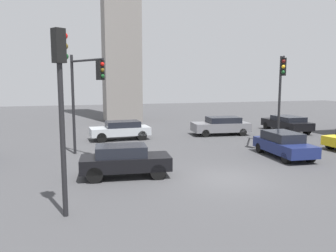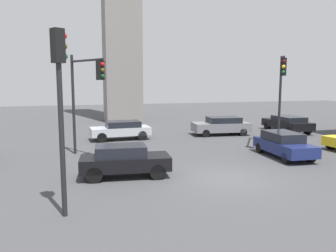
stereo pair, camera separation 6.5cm
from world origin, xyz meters
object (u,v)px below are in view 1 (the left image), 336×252
object	(u,v)px
traffic_light_0	(281,82)
traffic_light_1	(85,86)
car_3	(287,123)
car_4	(124,160)
car_0	(283,144)
traffic_light_2	(61,89)
car_1	(121,130)
car_5	(221,125)

from	to	relation	value
traffic_light_0	traffic_light_1	distance (m)	11.87
car_3	car_4	xyz separation A→B (m)	(-15.26, -9.36, 0.02)
car_0	car_3	distance (m)	10.03
car_0	car_4	bearing A→B (deg)	-77.59
traffic_light_0	car_4	bearing A→B (deg)	-37.40
traffic_light_0	traffic_light_2	size ratio (longest dim) A/B	1.02
traffic_light_1	car_4	xyz separation A→B (m)	(1.35, -4.47, -3.20)
traffic_light_0	traffic_light_2	xyz separation A→B (m)	(-12.97, -7.45, -0.20)
traffic_light_1	car_1	xyz separation A→B (m)	(2.67, 5.17, -3.23)
car_3	traffic_light_2	bearing A→B (deg)	128.19
traffic_light_1	car_3	bearing A→B (deg)	76.40
car_4	car_3	bearing A→B (deg)	37.61
traffic_light_0	car_5	bearing A→B (deg)	-135.23
traffic_light_2	car_4	distance (m)	5.53
traffic_light_1	traffic_light_2	distance (m)	8.32
traffic_light_1	car_5	bearing A→B (deg)	85.47
car_1	traffic_light_2	bearing A→B (deg)	72.14
traffic_light_1	traffic_light_0	bearing A→B (deg)	56.15
traffic_light_0	car_4	world-z (taller)	traffic_light_0
traffic_light_0	traffic_light_2	world-z (taller)	traffic_light_0
traffic_light_2	car_5	world-z (taller)	traffic_light_2
car_3	car_4	bearing A→B (deg)	123.20
car_3	car_5	world-z (taller)	car_5
traffic_light_2	car_4	xyz separation A→B (m)	(2.47, 3.77, -3.20)
car_1	car_3	bearing A→B (deg)	176.83
traffic_light_0	traffic_light_1	world-z (taller)	traffic_light_0
traffic_light_0	car_1	bearing A→B (deg)	-89.71
traffic_light_0	car_5	distance (m)	6.89
car_5	car_4	bearing A→B (deg)	51.76
traffic_light_2	car_1	distance (m)	14.30
traffic_light_1	car_0	xyz separation A→B (m)	(10.53, -3.09, -3.23)
traffic_light_2	traffic_light_0	bearing A→B (deg)	-1.20
traffic_light_0	car_3	bearing A→B (deg)	173.33
traffic_light_1	car_1	size ratio (longest dim) A/B	1.32
traffic_light_0	car_1	distance (m)	11.46
car_1	car_3	world-z (taller)	car_1
car_1	car_4	xyz separation A→B (m)	(-1.32, -9.63, 0.02)
traffic_light_0	traffic_light_1	size ratio (longest dim) A/B	1.03
traffic_light_1	car_1	world-z (taller)	traffic_light_1
traffic_light_0	car_3	size ratio (longest dim) A/B	1.24
car_5	traffic_light_2	bearing A→B (deg)	54.53
traffic_light_0	car_5	world-z (taller)	traffic_light_0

